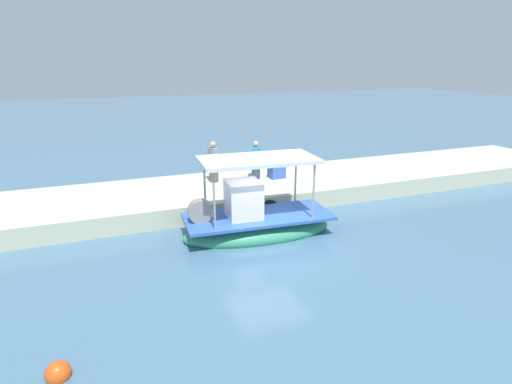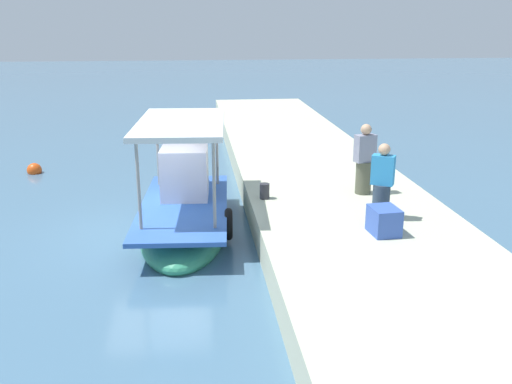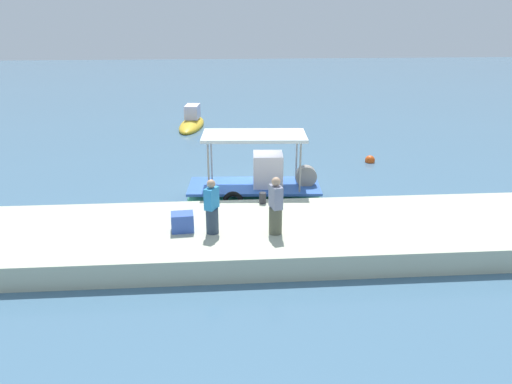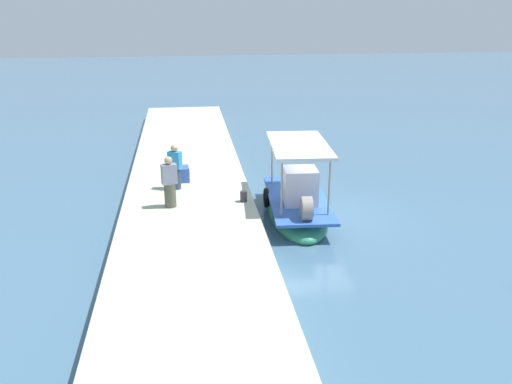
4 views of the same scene
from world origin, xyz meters
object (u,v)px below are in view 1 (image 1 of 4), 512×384
Objects in this scene: mooring_bollard at (236,194)px; fisherman_by_crate at (213,164)px; marker_buoy at (58,373)px; main_fishing_boat at (256,221)px; cargo_crate at (277,172)px; fisherman_near_bollard at (256,162)px.

fisherman_by_crate is at bearing -86.45° from mooring_bollard.
marker_buoy is (5.75, 9.51, -1.42)m from fisherman_by_crate.
main_fishing_boat is 11.04× the size of marker_buoy.
marker_buoy is at bearing 58.86° from fisherman_by_crate.
cargo_crate is (-2.56, -4.06, 0.52)m from main_fishing_boat.
main_fishing_boat is at bearing 92.84° from fisherman_by_crate.
marker_buoy is (5.97, 5.05, -0.39)m from main_fishing_boat.
main_fishing_boat is 3.16× the size of fisherman_near_bollard.
cargo_crate is (-0.90, 0.23, -0.48)m from fisherman_near_bollard.
fisherman_near_bollard reaches higher than mooring_bollard.
mooring_bollard is (-0.16, 2.52, -0.61)m from fisherman_by_crate.
main_fishing_boat reaches higher than mooring_bollard.
cargo_crate is (-2.62, -2.11, 0.09)m from mooring_bollard.
marker_buoy is (5.90, 7.00, -0.81)m from mooring_bollard.
fisherman_by_crate reaches higher than mooring_bollard.
cargo_crate is (-2.78, 0.40, -0.52)m from fisherman_by_crate.
fisherman_near_bollard is 2.96m from mooring_bollard.
fisherman_by_crate reaches higher than fisherman_near_bollard.
marker_buoy is (8.53, 9.11, -0.90)m from cargo_crate.
fisherman_near_bollard reaches higher than cargo_crate.
fisherman_by_crate is 11.20m from marker_buoy.
main_fishing_boat reaches higher than cargo_crate.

